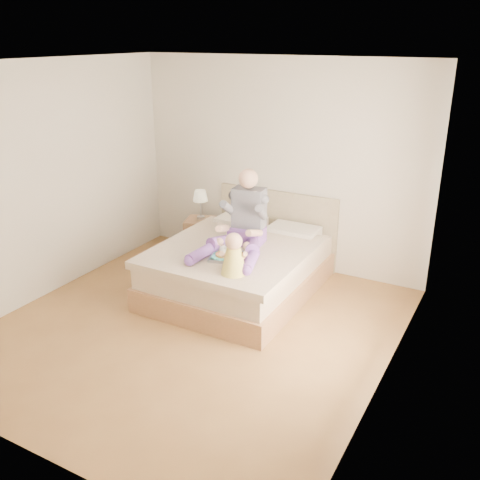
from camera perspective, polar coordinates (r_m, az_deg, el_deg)
The scene contains 7 objects.
room at distance 5.17m, azimuth -4.75°, elevation 5.02°, with size 4.02×4.22×2.71m.
bed at distance 6.49m, azimuth 0.19°, elevation -2.69°, with size 1.70×2.18×1.00m.
nightstand at distance 7.52m, azimuth -4.04°, elevation 0.28°, with size 0.54×0.50×0.54m.
lamp at distance 7.36m, azimuth -4.25°, elevation 4.56°, with size 0.20×0.20×0.41m.
adult at distance 6.16m, azimuth 0.30°, elevation 1.62°, with size 0.78×1.15×0.92m.
tray at distance 5.93m, azimuth -0.92°, elevation -1.69°, with size 0.53×0.46×0.13m.
baby at distance 5.50m, azimuth -0.67°, elevation -1.82°, with size 0.34×0.40×0.45m.
Camera 1 is at (2.84, -4.12, 2.94)m, focal length 40.00 mm.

